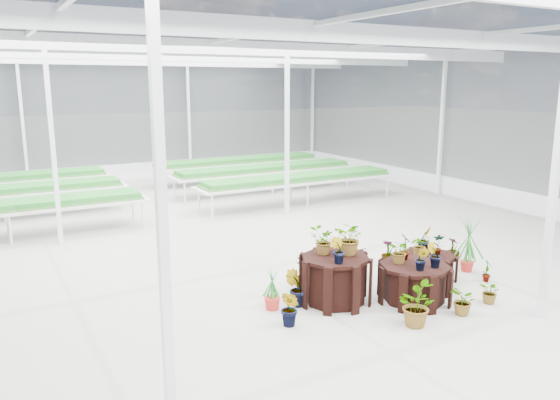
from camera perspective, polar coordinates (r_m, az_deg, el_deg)
ground_plane at (r=10.67m, az=-2.55°, el=-7.66°), size 24.00×24.00×0.00m
greenhouse_shell at (r=10.13m, az=-2.67°, el=4.40°), size 18.00×24.00×4.50m
steel_frame at (r=10.13m, az=-2.67°, el=4.40°), size 18.00×24.00×4.50m
nursery_benches at (r=17.09m, az=-13.49°, el=1.01°), size 16.00×7.00×0.84m
plinth_tall at (r=9.24m, az=5.78°, el=-8.25°), size 1.20×1.20×0.80m
plinth_mid at (r=9.55m, az=13.84°, el=-8.39°), size 1.47×1.47×0.64m
plinth_low at (r=10.71m, az=15.21°, el=-6.69°), size 1.15×1.15×0.46m
nursery_plants at (r=9.62m, az=11.28°, el=-6.70°), size 4.82×2.95×1.38m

